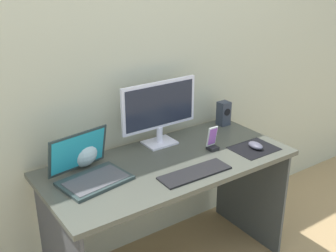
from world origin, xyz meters
TOP-DOWN VIEW (x-y plane):
  - wall_back at (0.00, 0.36)m, footprint 6.00×0.04m
  - desk at (0.00, 0.00)m, footprint 1.36×0.63m
  - monitor at (0.09, 0.22)m, footprint 0.49×0.14m
  - speaker_right at (0.59, 0.22)m, footprint 0.07×0.07m
  - laptop at (-0.43, 0.07)m, footprint 0.36×0.32m
  - fishbowl at (-0.40, 0.23)m, footprint 0.17×0.17m
  - keyboard_external at (0.03, -0.19)m, footprint 0.39×0.14m
  - mousepad at (0.49, -0.15)m, footprint 0.25×0.20m
  - mouse at (0.49, -0.16)m, footprint 0.06×0.10m
  - phone_in_dock at (0.29, -0.02)m, footprint 0.06×0.05m

SIDE VIEW (x-z plane):
  - desk at x=0.00m, z-range 0.21..0.94m
  - mousepad at x=0.49m, z-range 0.73..0.73m
  - keyboard_external at x=0.03m, z-range 0.73..0.74m
  - mouse at x=0.49m, z-range 0.73..0.77m
  - laptop at x=-0.43m, z-range 0.66..0.89m
  - phone_in_dock at x=0.29m, z-range 0.71..0.85m
  - speaker_right at x=0.59m, z-range 0.73..0.88m
  - fishbowl at x=-0.40m, z-range 0.72..0.89m
  - monitor at x=0.09m, z-range 0.75..1.13m
  - wall_back at x=0.00m, z-range 0.00..2.50m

